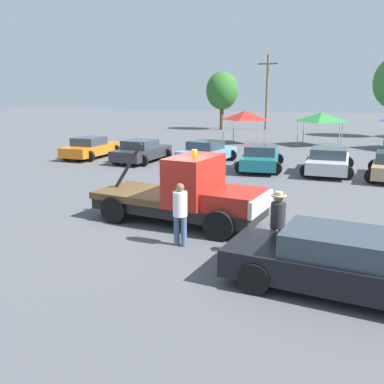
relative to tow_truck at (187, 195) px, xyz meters
The scene contains 14 objects.
ground_plane 1.00m from the tow_truck, behind, with size 160.00×160.00×0.00m, color #545459.
tow_truck is the anchor object (origin of this frame).
foreground_car 5.93m from the tow_truck, 32.92° to the right, with size 5.26×2.23×1.34m.
person_near_truck 3.72m from the tow_truck, 29.17° to the right, with size 0.38×0.38×1.73m.
person_at_hood 2.04m from the tow_truck, 72.17° to the right, with size 0.39×0.39×1.76m.
parked_car_orange 15.44m from the tow_truck, 136.67° to the left, with size 2.48×4.57×1.34m.
parked_car_charcoal 12.75m from the tow_truck, 125.60° to the left, with size 2.54×4.36×1.34m.
parked_car_skyblue 12.06m from the tow_truck, 107.62° to the left, with size 2.87×4.47×1.34m.
parked_car_teal 10.58m from the tow_truck, 90.94° to the left, with size 2.88×4.86×1.34m.
parked_car_silver 11.34m from the tow_truck, 72.88° to the left, with size 2.67×4.75×1.34m.
canopy_tent_red 22.20m from the tow_truck, 100.91° to the left, with size 2.89×2.89×2.66m.
canopy_tent_green 22.91m from the tow_truck, 85.97° to the left, with size 3.10×3.10×2.59m.
tree_center 35.52m from the tow_truck, 106.87° to the left, with size 3.54×3.54×6.32m.
utility_pole 36.37m from the tow_truck, 99.06° to the left, with size 2.20×0.24×8.07m.
Camera 1 is at (5.54, -12.15, 4.14)m, focal length 40.00 mm.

